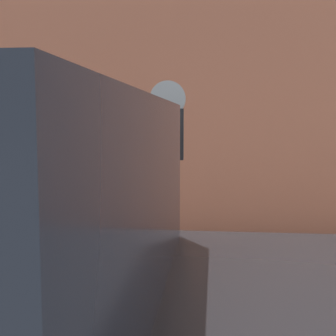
% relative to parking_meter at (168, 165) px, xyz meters
% --- Properties ---
extents(sidewalk, '(24.00, 2.80, 0.15)m').
position_rel_parking_meter_xyz_m(sidewalk, '(-0.27, 0.92, -1.18)').
color(sidewalk, '#BCB7AD').
rests_on(sidewalk, ground_plane).
extents(parking_meter, '(0.22, 0.13, 1.62)m').
position_rel_parking_meter_xyz_m(parking_meter, '(0.00, 0.00, 0.00)').
color(parking_meter, slate).
rests_on(parking_meter, sidewalk).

